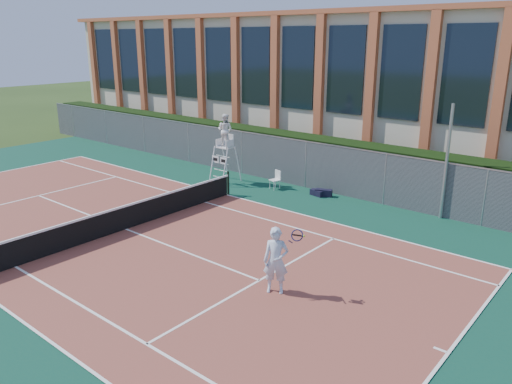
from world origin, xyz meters
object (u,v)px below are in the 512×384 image
Objects in this scene: steel_pole at (447,163)px; umpire_chair at (225,132)px; tennis_player at (276,260)px; plastic_chair at (276,178)px.

steel_pole is 10.13m from umpire_chair.
umpire_chair is 11.42m from tennis_player.
umpire_chair is at bearing -164.89° from plastic_chair.
umpire_chair reaches higher than plastic_chair.
tennis_player is at bearing -52.61° from plastic_chair.
plastic_chair is at bearing 127.39° from tennis_player.
umpire_chair is 3.89× the size of plastic_chair.
steel_pole is at bearing 9.40° from umpire_chair.
tennis_player is at bearing -98.44° from steel_pole.
umpire_chair is at bearing 140.00° from tennis_player.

